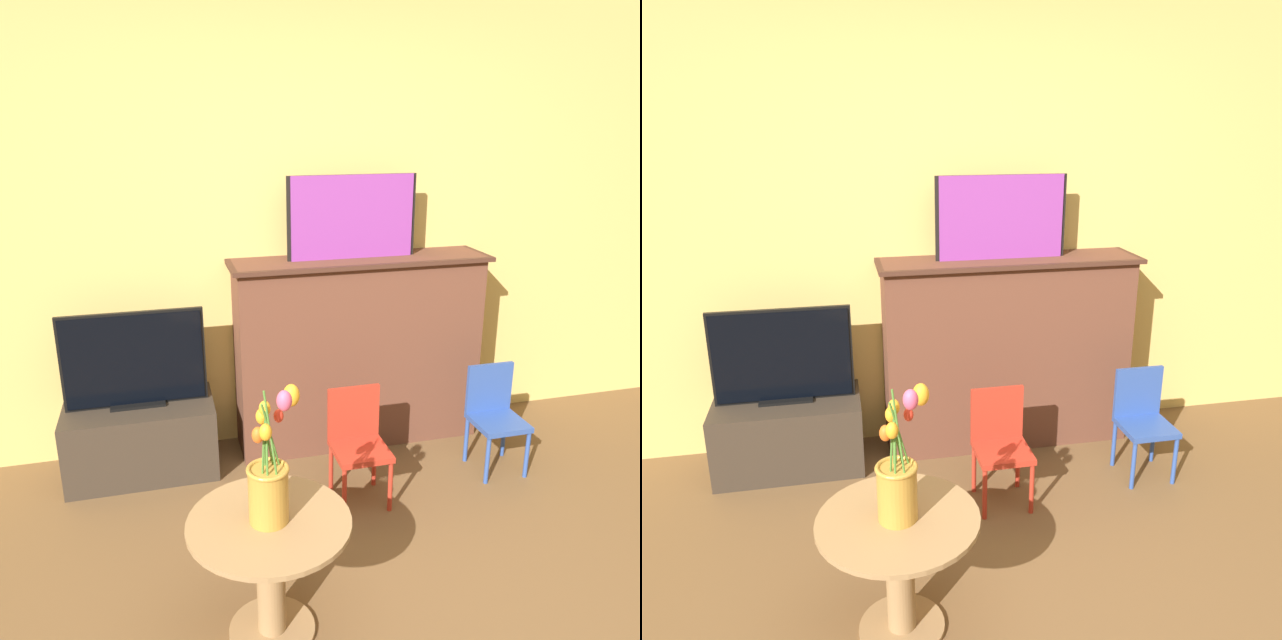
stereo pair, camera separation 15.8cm
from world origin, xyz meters
The scene contains 9 objects.
wall_back centered at (0.00, 2.13, 1.35)m, with size 8.00×0.06×2.70m.
fireplace_mantel centered at (0.29, 1.93, 0.59)m, with size 1.51×0.38×1.14m.
painting centered at (0.24, 1.94, 1.38)m, with size 0.75×0.03×0.47m.
tv_stand centered at (-1.00, 1.86, 0.20)m, with size 0.81×0.44×0.41m.
tv_monitor centered at (-1.00, 1.86, 0.67)m, with size 0.76×0.12×0.53m.
chair_red centered at (0.09, 1.31, 0.33)m, with size 0.28×0.28×0.59m.
chair_blue centered at (0.93, 1.41, 0.33)m, with size 0.28×0.28×0.59m.
side_table centered at (-0.51, 0.52, 0.33)m, with size 0.61×0.61×0.51m.
vase_tulips centered at (-0.51, 0.52, 0.68)m, with size 0.21×0.20×0.55m.
Camera 1 is at (-0.83, -1.40, 1.91)m, focal length 35.00 mm.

